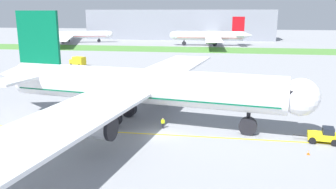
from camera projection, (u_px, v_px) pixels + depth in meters
name	position (u px, v px, depth m)	size (l,w,h in m)	color
ground_plane	(161.00, 135.00, 49.10)	(600.00, 600.00, 0.00)	gray
apron_taxi_line	(161.00, 135.00, 49.09)	(280.00, 0.36, 0.01)	yellow
grass_median_strip	(204.00, 50.00, 157.43)	(320.00, 24.00, 0.10)	#4C8438
airliner_foreground	(136.00, 87.00, 52.92)	(51.60, 82.42, 17.10)	white
pushback_tug	(324.00, 135.00, 45.97)	(5.72, 2.99, 2.14)	yellow
ground_crew_wingwalker_port	(163.00, 122.00, 51.43)	(0.52, 0.40, 1.61)	black
traffic_cone_near_nose	(309.00, 152.00, 42.17)	(0.36, 0.36, 0.58)	#F2590C
service_truck_baggage_loader	(78.00, 61.00, 110.10)	(5.52, 3.93, 3.00)	yellow
parked_airliner_far_left	(68.00, 35.00, 191.50)	(46.76, 78.08, 12.61)	white
parked_airliner_far_centre	(211.00, 36.00, 175.07)	(41.55, 65.37, 14.46)	white
terminal_building	(180.00, 24.00, 216.74)	(114.74, 20.00, 18.00)	gray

